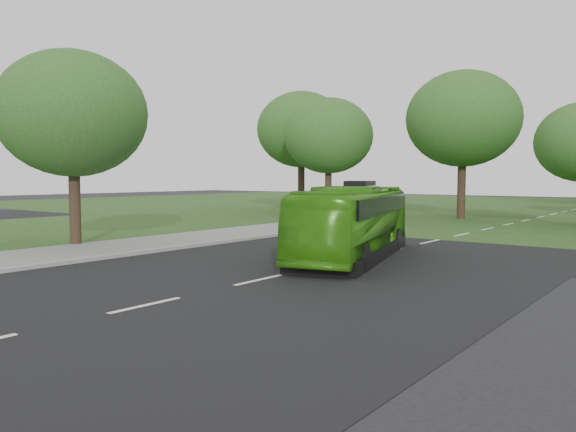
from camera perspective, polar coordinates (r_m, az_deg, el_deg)
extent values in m
plane|color=black|center=(14.76, -8.10, -7.64)|extent=(160.00, 160.00, 0.00)
cube|color=black|center=(31.96, 18.49, -1.52)|extent=(14.00, 120.00, 0.01)
cube|color=black|center=(26.38, 14.22, -2.56)|extent=(80.00, 12.00, 0.01)
cube|color=silver|center=(27.30, 15.05, -2.34)|extent=(0.15, 90.00, 0.01)
cube|color=#1F4316|center=(56.13, 26.88, 0.55)|extent=(120.00, 60.00, 0.01)
cube|color=#1F4316|center=(34.03, -25.91, -1.38)|extent=(18.00, 60.00, 0.01)
cylinder|color=black|center=(42.88, 4.11, 2.29)|extent=(0.51, 0.51, 3.39)
ellipsoid|color=#27531B|center=(42.97, 4.14, 8.13)|extent=(6.72, 6.72, 5.71)
cylinder|color=black|center=(41.84, 17.20, 2.41)|extent=(0.58, 0.58, 3.87)
ellipsoid|color=#27531B|center=(42.02, 17.35, 9.40)|extent=(7.96, 7.96, 6.77)
cylinder|color=black|center=(49.70, 1.35, 2.88)|extent=(0.60, 0.60, 3.99)
ellipsoid|color=#27531B|center=(49.87, 1.36, 8.78)|extent=(7.82, 7.82, 6.65)
cylinder|color=black|center=(25.36, -20.82, 0.55)|extent=(0.47, 0.47, 3.12)
ellipsoid|color=#27531B|center=(25.45, -21.05, 9.66)|extent=(6.19, 6.19, 5.26)
imported|color=#388E11|center=(20.69, 6.67, -0.61)|extent=(4.77, 9.68, 2.63)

